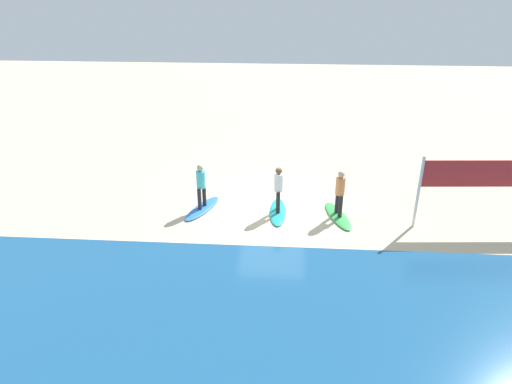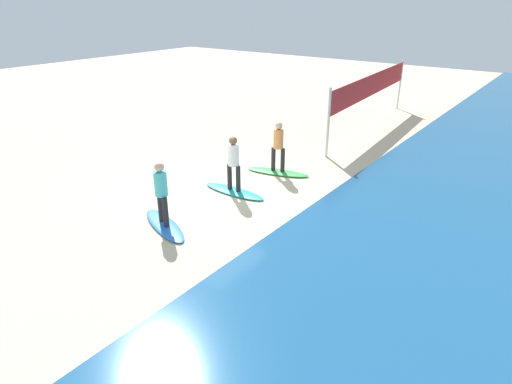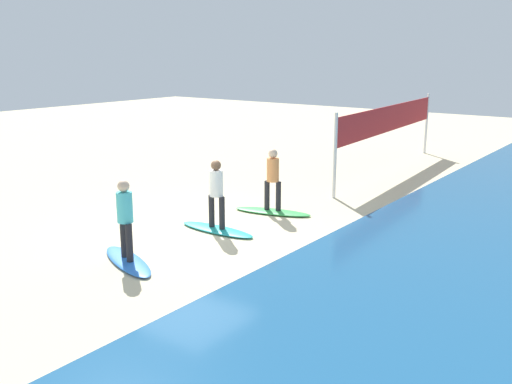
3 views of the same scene
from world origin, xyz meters
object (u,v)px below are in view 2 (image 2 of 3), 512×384
Objects in this scene: surfboard_teal at (234,191)px; volleyball_net at (372,87)px; surfer_teal at (233,160)px; surfboard_blue at (165,225)px; surfer_blue at (161,189)px; surfboard_green at (278,172)px; surfer_green at (278,143)px.

volleyball_net is (-9.02, 0.31, 1.74)m from surfboard_teal.
surfer_teal is 0.18× the size of volleyball_net.
volleyball_net is at bearing 109.45° from surfboard_blue.
surfboard_teal is at bearing 178.37° from surfer_blue.
surfboard_teal is at bearing -109.51° from surfboard_green.
volleyball_net reaches higher than surfer_blue.
surfer_green is at bearing -105.10° from surfboard_green.
surfer_teal is (2.08, -0.16, 0.00)m from surfer_green.
surfboard_green is 2.31m from surfer_teal.
surfboard_teal is at bearing 109.72° from surfboard_blue.
volleyball_net reaches higher than surfboard_green.
surfer_green is 1.00× the size of surfer_teal.
surfboard_blue is 0.23× the size of volleyball_net.
surfboard_blue is (4.78, -0.24, 0.00)m from surfboard_green.
surfboard_teal is (2.08, -0.16, -0.99)m from surfer_green.
surfer_green is 2.09m from surfer_teal.
surfboard_teal is (2.08, -0.16, 0.00)m from surfboard_green.
surfer_teal is 2.70m from surfer_blue.
surfboard_green is 4.79m from surfboard_blue.
surfer_green is at bearing 108.51° from surfboard_blue.
surfboard_green is 1.28× the size of surfer_teal.
surfboard_blue is at bearing -1.63° from surfer_teal.
surfer_green is 2.31m from surfboard_teal.
surfboard_green is 1.28× the size of surfer_green.
surfer_teal reaches higher than surfboard_blue.
surfer_teal is at bearing -4.41° from surfer_green.
surfer_blue reaches higher than surfboard_teal.
volleyball_net reaches higher than surfboard_teal.
surfboard_blue is 11.85m from volleyball_net.
surfboard_teal is at bearing 0.00° from surfer_teal.
surfboard_teal is 1.00× the size of surfboard_blue.
surfer_teal is 1.00× the size of surfer_blue.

